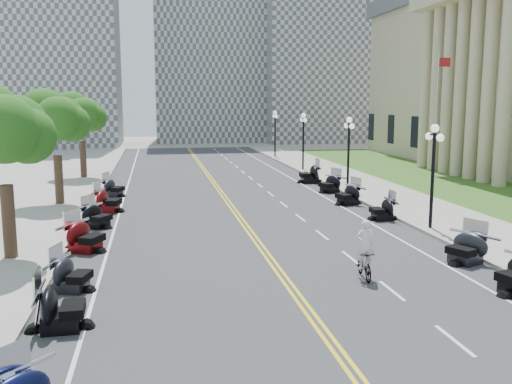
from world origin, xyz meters
TOP-DOWN VIEW (x-y plane):
  - ground at (0.00, 0.00)m, footprint 160.00×160.00m
  - road at (0.00, 10.00)m, footprint 16.00×90.00m
  - centerline_yellow_a at (-0.12, 10.00)m, footprint 0.12×90.00m
  - centerline_yellow_b at (0.12, 10.00)m, footprint 0.12×90.00m
  - edge_line_north at (6.40, 10.00)m, footprint 0.12×90.00m
  - edge_line_south at (-6.40, 10.00)m, footprint 0.12×90.00m
  - lane_dash_4 at (3.20, -8.00)m, footprint 0.12×2.00m
  - lane_dash_5 at (3.20, -4.00)m, footprint 0.12×2.00m
  - lane_dash_6 at (3.20, 0.00)m, footprint 0.12×2.00m
  - lane_dash_7 at (3.20, 4.00)m, footprint 0.12×2.00m
  - lane_dash_8 at (3.20, 8.00)m, footprint 0.12×2.00m
  - lane_dash_9 at (3.20, 12.00)m, footprint 0.12×2.00m
  - lane_dash_10 at (3.20, 16.00)m, footprint 0.12×2.00m
  - lane_dash_11 at (3.20, 20.00)m, footprint 0.12×2.00m
  - lane_dash_12 at (3.20, 24.00)m, footprint 0.12×2.00m
  - lane_dash_13 at (3.20, 28.00)m, footprint 0.12×2.00m
  - lane_dash_14 at (3.20, 32.00)m, footprint 0.12×2.00m
  - lane_dash_15 at (3.20, 36.00)m, footprint 0.12×2.00m
  - lane_dash_16 at (3.20, 40.00)m, footprint 0.12×2.00m
  - lane_dash_17 at (3.20, 44.00)m, footprint 0.12×2.00m
  - lane_dash_18 at (3.20, 48.00)m, footprint 0.12×2.00m
  - lane_dash_19 at (3.20, 52.00)m, footprint 0.12×2.00m
  - sidewalk_north at (10.50, 10.00)m, footprint 5.00×90.00m
  - sidewalk_south at (-10.50, 10.00)m, footprint 5.00×90.00m
  - lawn at (17.50, 18.00)m, footprint 9.00×60.00m
  - distant_block_a at (-18.00, 62.00)m, footprint 18.00×14.00m
  - distant_block_b at (4.00, 68.00)m, footprint 16.00×12.00m
  - distant_block_c at (22.00, 65.00)m, footprint 20.00×14.00m
  - street_lamp_2 at (8.60, 4.00)m, footprint 0.50×1.20m
  - street_lamp_3 at (8.60, 16.00)m, footprint 0.50×1.20m
  - street_lamp_4 at (8.60, 28.00)m, footprint 0.50×1.20m
  - street_lamp_5 at (8.60, 40.00)m, footprint 0.50×1.20m
  - flagpole at (18.00, 22.00)m, footprint 1.10×0.20m
  - tree_2 at (-10.00, 2.00)m, footprint 4.80×4.80m
  - tree_3 at (-10.00, 14.00)m, footprint 4.80×4.80m
  - tree_4 at (-10.00, 26.00)m, footprint 4.80×4.80m
  - motorcycle_n_5 at (7.27, -1.46)m, footprint 2.53×2.53m
  - motorcycle_n_7 at (7.28, 6.73)m, footprint 1.88×1.88m
  - motorcycle_n_8 at (6.99, 11.31)m, footprint 2.31×2.31m
  - motorcycle_n_9 at (7.29, 15.91)m, footprint 2.46×2.46m
  - motorcycle_n_10 at (7.16, 20.59)m, footprint 2.23×2.23m
  - motorcycle_s_4 at (-7.00, -5.42)m, footprint 2.03×2.03m
  - motorcycle_s_5 at (-7.16, -2.16)m, footprint 2.20×2.20m
  - motorcycle_s_6 at (-7.29, 2.87)m, footprint 2.72×2.72m
  - motorcycle_s_7 at (-7.25, 7.41)m, footprint 2.56×2.56m
  - motorcycle_s_8 at (-7.03, 11.44)m, footprint 2.51×2.51m
  - motorcycle_s_9 at (-7.08, 16.78)m, footprint 2.39×2.39m
  - bicycle at (2.76, -2.59)m, footprint 0.65×1.75m
  - cyclist_rider at (2.76, -2.59)m, footprint 0.65×0.42m

SIDE VIEW (x-z plane):
  - ground at x=0.00m, z-range 0.00..0.00m
  - road at x=0.00m, z-range 0.00..0.01m
  - centerline_yellow_a at x=-0.12m, z-range 0.01..0.01m
  - centerline_yellow_b at x=0.12m, z-range 0.01..0.01m
  - edge_line_north at x=6.40m, z-range 0.01..0.01m
  - edge_line_south at x=-6.40m, z-range 0.01..0.01m
  - lane_dash_4 at x=3.20m, z-range 0.01..0.01m
  - lane_dash_5 at x=3.20m, z-range 0.01..0.01m
  - lane_dash_6 at x=3.20m, z-range 0.01..0.01m
  - lane_dash_7 at x=3.20m, z-range 0.01..0.01m
  - lane_dash_8 at x=3.20m, z-range 0.01..0.01m
  - lane_dash_9 at x=3.20m, z-range 0.01..0.01m
  - lane_dash_10 at x=3.20m, z-range 0.01..0.01m
  - lane_dash_11 at x=3.20m, z-range 0.01..0.01m
  - lane_dash_12 at x=3.20m, z-range 0.01..0.01m
  - lane_dash_13 at x=3.20m, z-range 0.01..0.01m
  - lane_dash_14 at x=3.20m, z-range 0.01..0.01m
  - lane_dash_15 at x=3.20m, z-range 0.01..0.01m
  - lane_dash_16 at x=3.20m, z-range 0.01..0.01m
  - lane_dash_17 at x=3.20m, z-range 0.01..0.01m
  - lane_dash_18 at x=3.20m, z-range 0.01..0.01m
  - lane_dash_19 at x=3.20m, z-range 0.01..0.01m
  - lawn at x=17.50m, z-range 0.00..0.10m
  - sidewalk_north at x=10.50m, z-range 0.00..0.15m
  - sidewalk_south at x=-10.50m, z-range 0.00..0.15m
  - bicycle at x=2.76m, z-range 0.00..1.03m
  - motorcycle_s_5 at x=-7.16m, z-range 0.00..1.24m
  - motorcycle_n_7 at x=7.28m, z-range 0.00..1.26m
  - motorcycle_s_9 at x=-7.08m, z-range 0.00..1.28m
  - motorcycle_s_7 at x=-7.25m, z-range 0.00..1.29m
  - motorcycle_n_8 at x=6.99m, z-range 0.00..1.33m
  - motorcycle_n_9 at x=7.29m, z-range 0.00..1.33m
  - motorcycle_n_5 at x=7.27m, z-range 0.00..1.34m
  - motorcycle_s_4 at x=-7.00m, z-range 0.00..1.37m
  - motorcycle_s_6 at x=-7.29m, z-range 0.00..1.42m
  - motorcycle_s_8 at x=-7.03m, z-range 0.00..1.45m
  - motorcycle_n_10 at x=7.16m, z-range 0.00..1.51m
  - cyclist_rider at x=2.76m, z-range 1.03..2.80m
  - street_lamp_2 at x=8.60m, z-range 0.15..5.05m
  - street_lamp_3 at x=8.60m, z-range 0.15..5.05m
  - street_lamp_4 at x=8.60m, z-range 0.15..5.05m
  - street_lamp_5 at x=8.60m, z-range 0.15..5.05m
  - tree_2 at x=-10.00m, z-range 0.15..9.35m
  - tree_3 at x=-10.00m, z-range 0.15..9.35m
  - tree_4 at x=-10.00m, z-range 0.15..9.35m
  - flagpole at x=18.00m, z-range 0.00..10.00m
  - distant_block_c at x=22.00m, z-range 0.00..22.00m
  - distant_block_a at x=-18.00m, z-range 0.00..26.00m
  - distant_block_b at x=4.00m, z-range 0.00..30.00m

